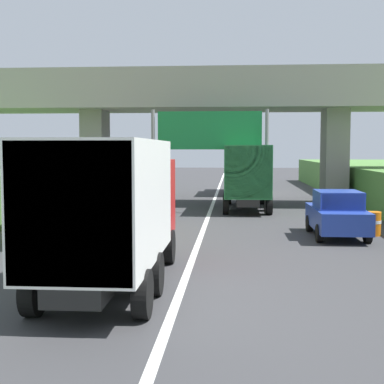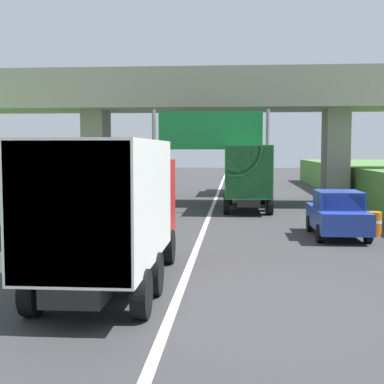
{
  "view_description": "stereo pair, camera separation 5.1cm",
  "coord_description": "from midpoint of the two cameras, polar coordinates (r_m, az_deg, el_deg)",
  "views": [
    {
      "loc": [
        1.19,
        4.29,
        3.24
      ],
      "look_at": [
        0.0,
        20.01,
        2.0
      ],
      "focal_mm": 51.03,
      "sensor_mm": 36.0,
      "label": 1
    },
    {
      "loc": [
        1.24,
        4.3,
        3.24
      ],
      "look_at": [
        0.0,
        20.01,
        2.0
      ],
      "focal_mm": 51.03,
      "sensor_mm": 36.0,
      "label": 2
    }
  ],
  "objects": [
    {
      "name": "car_silver",
      "position": [
        29.78,
        -7.58,
        -0.13
      ],
      "size": [
        1.86,
        4.1,
        1.72
      ],
      "color": "#B2B5B7",
      "rests_on": "ground"
    },
    {
      "name": "truck_green",
      "position": [
        29.34,
        5.68,
        1.93
      ],
      "size": [
        2.44,
        7.3,
        3.44
      ],
      "color": "black",
      "rests_on": "ground"
    },
    {
      "name": "overpass_bridge",
      "position": [
        32.22,
        2.17,
        9.09
      ],
      "size": [
        40.0,
        4.8,
        7.73
      ],
      "color": "gray",
      "rests_on": "ground"
    },
    {
      "name": "truck_red",
      "position": [
        12.77,
        -8.41,
        -1.43
      ],
      "size": [
        2.44,
        7.3,
        3.44
      ],
      "color": "black",
      "rests_on": "ground"
    },
    {
      "name": "construction_barrel_4",
      "position": [
        21.58,
        18.36,
        -3.14
      ],
      "size": [
        0.57,
        0.57,
        0.9
      ],
      "color": "orange",
      "rests_on": "ground"
    },
    {
      "name": "truck_yellow",
      "position": [
        20.88,
        -12.62,
        0.8
      ],
      "size": [
        2.44,
        7.3,
        3.44
      ],
      "color": "black",
      "rests_on": "ground"
    },
    {
      "name": "lane_centre_stripe",
      "position": [
        25.06,
        1.51,
        -2.92
      ],
      "size": [
        0.2,
        98.22,
        0.01
      ],
      "primitive_type": "cube",
      "color": "white",
      "rests_on": "ground"
    },
    {
      "name": "truck_white",
      "position": [
        40.04,
        5.18,
        2.61
      ],
      "size": [
        2.44,
        7.3,
        3.44
      ],
      "color": "black",
      "rests_on": "ground"
    },
    {
      "name": "overhead_highway_sign",
      "position": [
        27.4,
        1.79,
        5.77
      ],
      "size": [
        5.88,
        0.18,
        5.23
      ],
      "color": "slate",
      "rests_on": "ground"
    },
    {
      "name": "car_blue",
      "position": [
        20.77,
        14.86,
        -2.24
      ],
      "size": [
        1.86,
        4.1,
        1.72
      ],
      "color": "#233D9E",
      "rests_on": "ground"
    }
  ]
}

